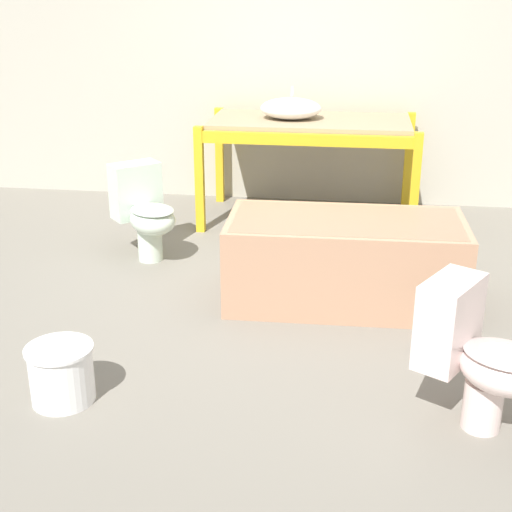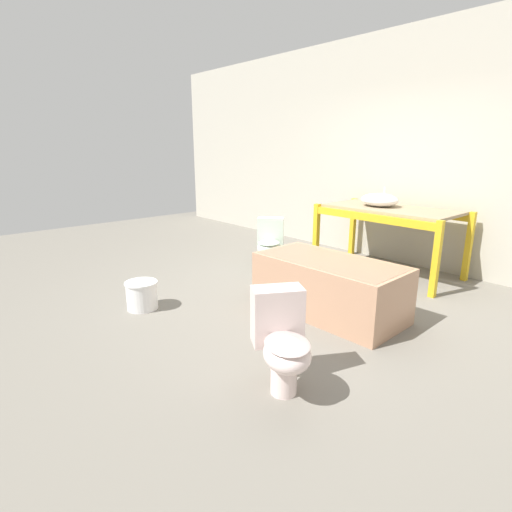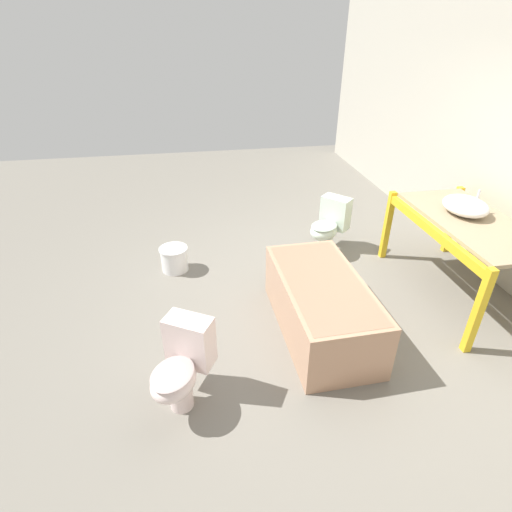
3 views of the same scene
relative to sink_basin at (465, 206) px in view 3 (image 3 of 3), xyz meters
The scene contains 7 objects.
ground_plane 1.86m from the sink_basin, 88.36° to the right, with size 12.00×12.00×0.00m, color slate.
shelving_rack 0.26m from the sink_basin, ahead, with size 1.79×0.95×0.88m.
sink_basin is the anchor object (origin of this frame).
bathtub_main 1.85m from the sink_basin, 72.81° to the right, with size 1.51×0.77×0.56m.
toilet_near 1.57m from the sink_basin, 132.05° to the right, with size 0.63×0.65×0.70m.
toilet_far 3.23m from the sink_basin, 68.91° to the right, with size 0.66×0.58×0.70m.
bucket_white 3.26m from the sink_basin, 105.46° to the right, with size 0.34×0.34×0.30m.
Camera 3 is at (3.33, -1.20, 2.60)m, focal length 28.00 mm.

